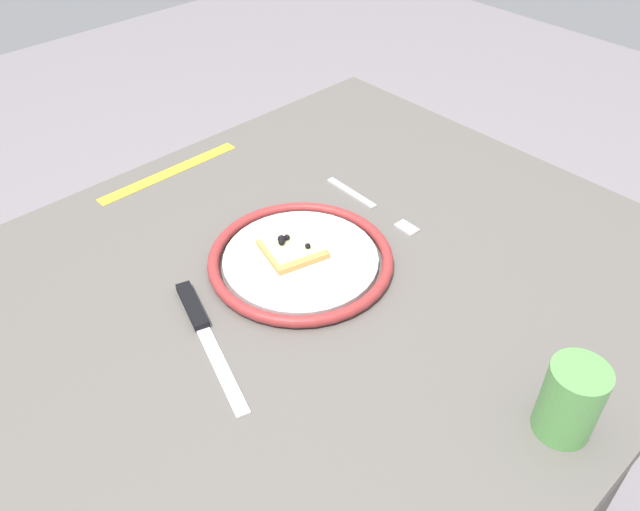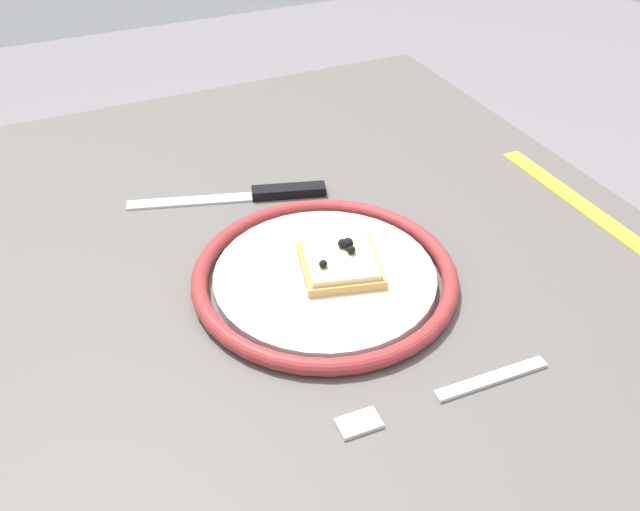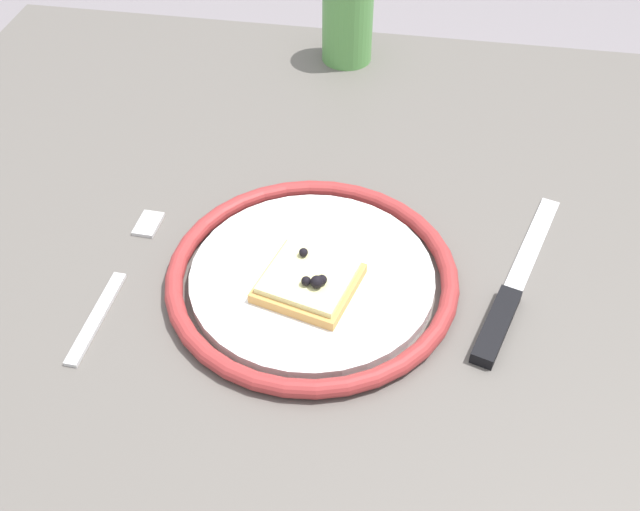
% 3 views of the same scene
% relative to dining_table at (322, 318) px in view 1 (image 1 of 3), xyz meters
% --- Properties ---
extents(dining_table, '(1.03, 0.89, 0.73)m').
position_rel_dining_table_xyz_m(dining_table, '(0.00, 0.00, 0.00)').
color(dining_table, '#5B5651').
rests_on(dining_table, ground_plane).
extents(plate, '(0.27, 0.27, 0.02)m').
position_rel_dining_table_xyz_m(plate, '(0.00, -0.05, 0.09)').
color(plate, white).
rests_on(plate, dining_table).
extents(pizza_slice_near, '(0.10, 0.10, 0.03)m').
position_rel_dining_table_xyz_m(pizza_slice_near, '(0.00, -0.06, 0.10)').
color(pizza_slice_near, tan).
rests_on(pizza_slice_near, plate).
extents(knife, '(0.09, 0.24, 0.01)m').
position_rel_dining_table_xyz_m(knife, '(0.18, -0.05, 0.08)').
color(knife, silver).
rests_on(knife, dining_table).
extents(fork, '(0.02, 0.20, 0.00)m').
position_rel_dining_table_xyz_m(fork, '(-0.18, -0.07, 0.08)').
color(fork, silver).
rests_on(fork, dining_table).
extents(cup, '(0.07, 0.07, 0.10)m').
position_rel_dining_table_xyz_m(cup, '(-0.03, 0.37, 0.13)').
color(cup, '#599E4C').
rests_on(cup, dining_table).
extents(measuring_tape, '(0.27, 0.02, 0.00)m').
position_rel_dining_table_xyz_m(measuring_tape, '(0.01, -0.39, 0.08)').
color(measuring_tape, yellow).
rests_on(measuring_tape, dining_table).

